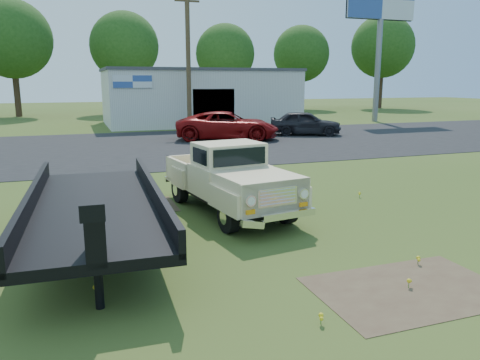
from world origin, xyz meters
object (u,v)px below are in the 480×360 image
(red_pickup, at_px, (228,126))
(dark_sedan, at_px, (305,123))
(billboard, at_px, (381,12))
(flatbed_trailer, at_px, (95,199))
(vintage_pickup_truck, at_px, (229,178))

(red_pickup, bearing_deg, dark_sedan, -63.16)
(billboard, xyz_separation_m, flatbed_trailer, (-23.03, -23.33, -7.57))
(dark_sedan, bearing_deg, red_pickup, 121.97)
(flatbed_trailer, bearing_deg, vintage_pickup_truck, 27.61)
(vintage_pickup_truck, bearing_deg, dark_sedan, 48.20)
(vintage_pickup_truck, relative_size, red_pickup, 0.86)
(flatbed_trailer, bearing_deg, dark_sedan, 53.63)
(billboard, height_order, dark_sedan, billboard)
(dark_sedan, bearing_deg, billboard, -30.02)
(billboard, bearing_deg, dark_sedan, -144.63)
(vintage_pickup_truck, height_order, flatbed_trailer, flatbed_trailer)
(dark_sedan, bearing_deg, vintage_pickup_truck, 171.07)
(vintage_pickup_truck, relative_size, dark_sedan, 1.13)
(red_pickup, xyz_separation_m, dark_sedan, (5.17, 0.67, -0.06))
(vintage_pickup_truck, bearing_deg, billboard, 39.52)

